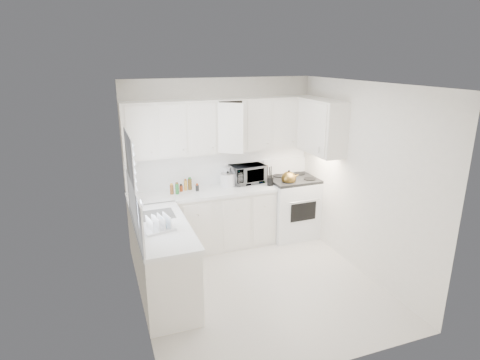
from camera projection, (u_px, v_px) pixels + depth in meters
name	position (u px, v px, depth m)	size (l,w,h in m)	color
floor	(258.00, 284.00, 5.32)	(3.20, 3.20, 0.00)	silver
ceiling	(261.00, 84.00, 4.55)	(3.20, 3.20, 0.00)	white
wall_back	(221.00, 161.00, 6.37)	(3.00, 3.00, 0.00)	white
wall_front	(330.00, 247.00, 3.50)	(3.00, 3.00, 0.00)	white
wall_left	(135.00, 207.00, 4.44)	(3.20, 3.20, 0.00)	white
wall_right	(361.00, 180.00, 5.42)	(3.20, 3.20, 0.00)	white
window_blinds	(132.00, 177.00, 4.69)	(0.06, 0.96, 1.06)	white
lower_cabinets_back	(203.00, 221.00, 6.22)	(2.22, 0.60, 0.90)	white
lower_cabinets_left	(163.00, 262.00, 4.97)	(0.60, 1.60, 0.90)	white
countertop_back	(203.00, 192.00, 6.07)	(2.24, 0.64, 0.05)	white
countertop_left	(162.00, 227.00, 4.83)	(0.64, 1.62, 0.05)	white
backsplash_back	(221.00, 166.00, 6.38)	(2.98, 0.02, 0.55)	white
backsplash_left	(135.00, 207.00, 4.64)	(0.02, 1.60, 0.55)	white
upper_cabinets_back	(224.00, 151.00, 6.16)	(3.00, 0.33, 0.80)	white
upper_cabinets_right	(320.00, 153.00, 6.05)	(0.33, 0.90, 0.80)	white
sink	(157.00, 206.00, 5.10)	(0.42, 0.38, 0.30)	gray
stove	(293.00, 199.00, 6.63)	(0.83, 0.68, 1.28)	white
tea_kettle	(289.00, 177.00, 6.30)	(0.29, 0.24, 0.26)	olive
frying_pan	(299.00, 176.00, 6.74)	(0.24, 0.40, 0.04)	black
microwave	(247.00, 172.00, 6.41)	(0.53, 0.30, 0.36)	gray
rice_cooker	(228.00, 179.00, 6.27)	(0.24, 0.24, 0.24)	white
paper_towel	(227.00, 175.00, 6.37)	(0.12, 0.12, 0.27)	white
utensil_crock	(270.00, 176.00, 6.26)	(0.11, 0.11, 0.32)	black
dish_rack	(158.00, 222.00, 4.66)	(0.35, 0.27, 0.19)	white
spice_left_0	(171.00, 187.00, 6.01)	(0.06, 0.06, 0.13)	brown
spice_left_1	(177.00, 189.00, 5.96)	(0.06, 0.06, 0.13)	#25712E
spice_left_2	(180.00, 186.00, 6.06)	(0.06, 0.06, 0.13)	#A63C16
spice_left_3	(187.00, 188.00, 6.00)	(0.06, 0.06, 0.13)	gold
spice_left_4	(190.00, 185.00, 6.11)	(0.06, 0.06, 0.13)	brown
spice_left_5	(196.00, 186.00, 6.05)	(0.06, 0.06, 0.13)	black
sauce_right_0	(257.00, 175.00, 6.51)	(0.06, 0.06, 0.19)	#A63C16
sauce_right_1	(262.00, 176.00, 6.47)	(0.06, 0.06, 0.19)	gold
sauce_right_2	(264.00, 175.00, 6.54)	(0.06, 0.06, 0.19)	brown
sauce_right_3	(268.00, 175.00, 6.51)	(0.06, 0.06, 0.19)	black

